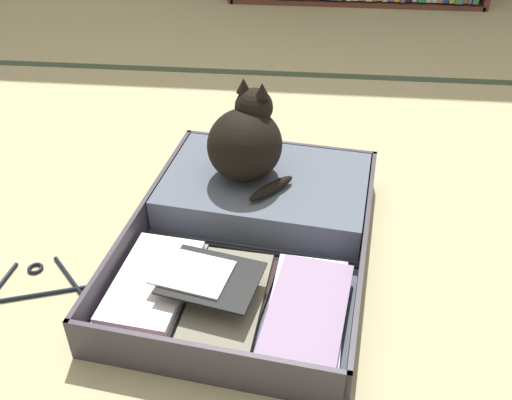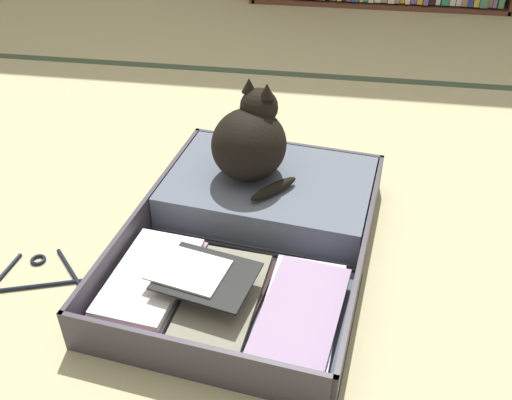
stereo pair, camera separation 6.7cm
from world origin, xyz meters
The scene contains 5 objects.
ground_plane centered at (0.00, 0.00, 0.00)m, with size 10.00×10.00×0.00m, color tan.
tatami_border centered at (0.00, 1.22, 0.00)m, with size 4.80×0.05×0.00m.
open_suitcase centered at (0.03, 0.09, 0.05)m, with size 0.71×0.91×0.12m.
black_cat centered at (0.00, 0.24, 0.23)m, with size 0.29×0.30×0.28m.
clothes_hanger centered at (-0.51, -0.15, 0.01)m, with size 0.35×0.23×0.01m.
Camera 2 is at (0.22, -1.13, 1.05)m, focal length 40.33 mm.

